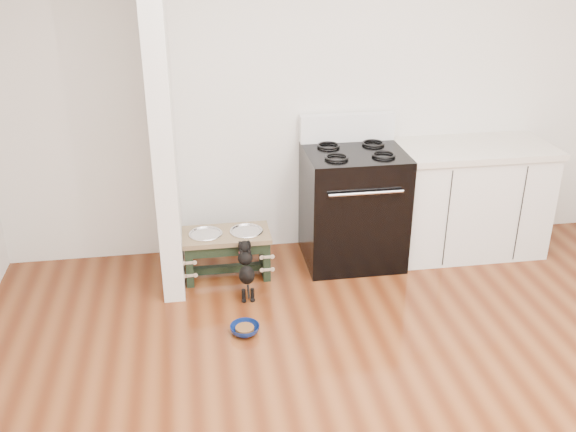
# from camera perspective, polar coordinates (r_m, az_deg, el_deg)

# --- Properties ---
(room_shell) EXTENTS (5.00, 5.00, 5.00)m
(room_shell) POSITION_cam_1_polar(r_m,az_deg,el_deg) (2.70, 12.97, 4.78)
(room_shell) COLOR silver
(room_shell) RESTS_ON ground
(partition_wall) EXTENTS (0.15, 0.80, 2.70)m
(partition_wall) POSITION_cam_1_polar(r_m,az_deg,el_deg) (4.61, -11.22, 9.57)
(partition_wall) COLOR silver
(partition_wall) RESTS_ON ground
(oven_range) EXTENTS (0.76, 0.69, 1.14)m
(oven_range) POSITION_cam_1_polar(r_m,az_deg,el_deg) (5.10, 5.78, 1.01)
(oven_range) COLOR black
(oven_range) RESTS_ON ground
(cabinet_run) EXTENTS (1.24, 0.64, 0.91)m
(cabinet_run) POSITION_cam_1_polar(r_m,az_deg,el_deg) (5.45, 15.76, 1.46)
(cabinet_run) COLOR silver
(cabinet_run) RESTS_ON ground
(dog_feeder) EXTENTS (0.66, 0.35, 0.38)m
(dog_feeder) POSITION_cam_1_polar(r_m,az_deg,el_deg) (4.94, -5.47, -2.63)
(dog_feeder) COLOR black
(dog_feeder) RESTS_ON ground
(puppy) EXTENTS (0.12, 0.34, 0.40)m
(puppy) POSITION_cam_1_polar(r_m,az_deg,el_deg) (4.69, -3.75, -4.63)
(puppy) COLOR black
(puppy) RESTS_ON ground
(floor_bowl) EXTENTS (0.24, 0.24, 0.06)m
(floor_bowl) POSITION_cam_1_polar(r_m,az_deg,el_deg) (4.37, -3.86, -10.02)
(floor_bowl) COLOR #0B1C53
(floor_bowl) RESTS_ON ground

